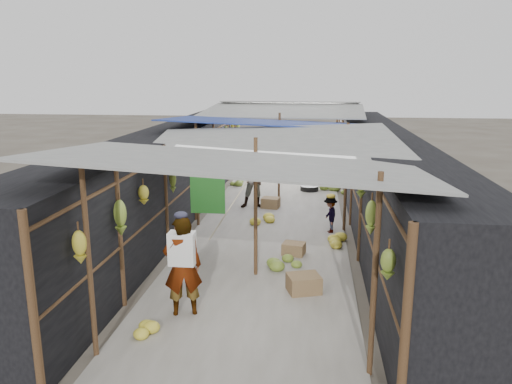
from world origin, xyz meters
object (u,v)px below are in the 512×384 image
at_px(black_basin, 309,188).
at_px(vendor_seated, 330,215).
at_px(crate_near, 304,284).
at_px(vendor_elderly, 183,266).
at_px(shopper_blue, 255,178).

height_order(black_basin, vendor_seated, vendor_seated).
relative_size(crate_near, vendor_elderly, 0.34).
xyz_separation_m(black_basin, shopper_blue, (-1.49, -2.31, 0.77)).
bearing_deg(crate_near, vendor_seated, 62.72).
relative_size(shopper_blue, vendor_seated, 1.93).
height_order(vendor_elderly, shopper_blue, shopper_blue).
bearing_deg(vendor_seated, vendor_elderly, -39.51).
bearing_deg(shopper_blue, crate_near, -80.93).
height_order(crate_near, vendor_seated, vendor_seated).
relative_size(crate_near, shopper_blue, 0.31).
bearing_deg(vendor_elderly, crate_near, -168.57).
height_order(crate_near, black_basin, crate_near).
distance_m(black_basin, shopper_blue, 2.86).
bearing_deg(shopper_blue, black_basin, 51.05).
bearing_deg(crate_near, shopper_blue, 86.72).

